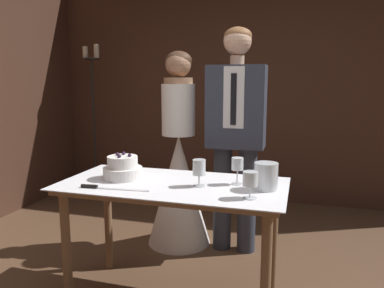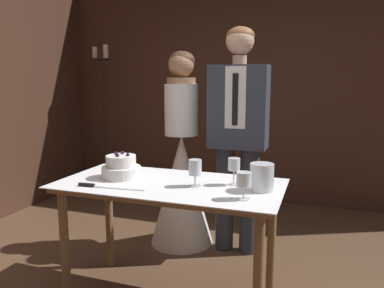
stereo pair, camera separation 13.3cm
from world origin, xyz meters
name	(u,v)px [view 1 (the left image)]	position (x,y,z in m)	size (l,w,h in m)	color
wall_back	(251,84)	(0.00, 2.52, 1.37)	(4.97, 0.12, 2.74)	#472B1E
cake_table	(173,199)	(-0.16, 0.22, 0.67)	(1.38, 0.70, 0.77)	brown
tiered_cake	(123,169)	(-0.51, 0.24, 0.84)	(0.25, 0.25, 0.17)	white
cake_knife	(102,187)	(-0.52, -0.01, 0.78)	(0.42, 0.06, 0.02)	silver
wine_glass_near	(237,165)	(0.22, 0.31, 0.89)	(0.07, 0.07, 0.16)	silver
wine_glass_middle	(250,180)	(0.33, 0.05, 0.87)	(0.08, 0.08, 0.15)	silver
wine_glass_far	(199,169)	(0.01, 0.20, 0.88)	(0.08, 0.08, 0.16)	silver
hurricane_candle	(266,177)	(0.40, 0.24, 0.85)	(0.14, 0.14, 0.16)	silver
bride	(179,175)	(-0.41, 1.06, 0.61)	(0.54, 0.54, 1.64)	white
groom	(236,127)	(0.08, 1.06, 1.04)	(0.46, 0.25, 1.81)	#333847
candle_stand	(94,125)	(-1.85, 2.12, 0.87)	(0.28, 0.28, 1.83)	black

